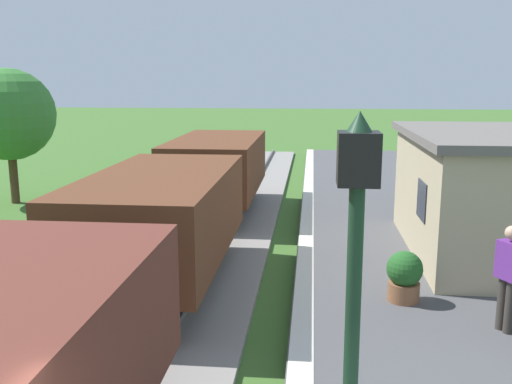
% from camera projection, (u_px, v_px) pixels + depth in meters
% --- Properties ---
extents(freight_train, '(2.50, 19.40, 2.12)m').
position_uv_depth(freight_train, '(161.00, 223.00, 11.10)').
color(freight_train, brown).
rests_on(freight_train, rail_near).
extents(station_hut, '(3.50, 5.80, 2.78)m').
position_uv_depth(station_hut, '(486.00, 193.00, 12.73)').
color(station_hut, tan).
rests_on(station_hut, platform_slab).
extents(person_waiting, '(0.39, 0.45, 1.71)m').
position_uv_depth(person_waiting, '(509.00, 274.00, 8.80)').
color(person_waiting, '#38332D').
rests_on(person_waiting, platform_slab).
extents(potted_planter, '(0.64, 0.64, 0.92)m').
position_uv_depth(potted_planter, '(404.00, 275.00, 10.11)').
color(potted_planter, brown).
rests_on(potted_planter, platform_slab).
extents(lamp_post_near, '(0.28, 0.28, 3.70)m').
position_uv_depth(lamp_post_near, '(354.00, 276.00, 3.98)').
color(lamp_post_near, '#193823').
rests_on(lamp_post_near, platform_slab).
extents(tree_field_left, '(3.04, 3.04, 4.52)m').
position_uv_depth(tree_field_left, '(9.00, 115.00, 18.83)').
color(tree_field_left, '#4C3823').
rests_on(tree_field_left, ground).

